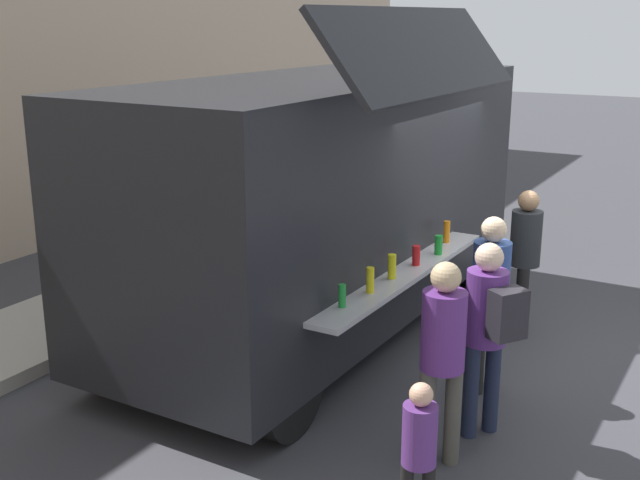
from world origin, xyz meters
The scene contains 8 objects.
ground_plane centered at (0.00, 0.00, 0.00)m, with size 60.00×60.00×0.00m, color #38383D.
food_truck_main centered at (-0.60, 1.93, 1.56)m, with size 6.08×2.90×3.57m.
trash_bin centered at (3.66, 4.25, 0.51)m, with size 0.60×0.60×1.03m, color #2E5B37.
customer_front_ordering centered at (-1.25, -0.20, 1.03)m, with size 0.35×0.35×1.73m.
customer_mid_with_backpack centered at (-2.09, -0.46, 1.05)m, with size 0.49×0.55×1.71m.
customer_rear_waiting centered at (-2.72, -0.30, 1.02)m, with size 0.35×0.35×1.71m.
customer_extra_browsing centered at (0.32, -0.09, 0.99)m, with size 0.34×0.34×1.67m.
child_near_queue centered at (-3.66, -0.52, 0.70)m, with size 0.24×0.24×1.17m.
Camera 1 is at (-8.08, -2.28, 3.48)m, focal length 44.30 mm.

